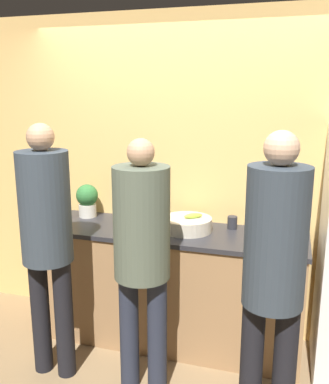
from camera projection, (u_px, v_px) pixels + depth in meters
name	position (u px, v px, depth m)	size (l,w,h in m)	color
ground_plane	(159.00, 363.00, 3.20)	(14.00, 14.00, 0.00)	#8C704C
wall_back	(183.00, 176.00, 3.52)	(5.20, 0.06, 2.60)	#E0B266
counter	(172.00, 285.00, 3.43)	(2.04, 0.65, 0.94)	#9E754C
person_left	(47.00, 231.00, 2.87)	(0.34, 0.34, 1.79)	black
person_center	(142.00, 246.00, 2.71)	(0.36, 0.36, 1.71)	#232838
person_right	(274.00, 269.00, 2.27)	(0.33, 0.33, 1.80)	black
fruit_bowl	(187.00, 224.00, 3.28)	(0.38, 0.38, 0.14)	beige
utensil_crock	(257.00, 221.00, 3.30)	(0.11, 0.11, 0.29)	silver
bottle_dark	(130.00, 215.00, 3.47)	(0.08, 0.08, 0.18)	#333338
cup_black	(232.00, 223.00, 3.33)	(0.08, 0.08, 0.10)	#28282D
potted_plant	(87.00, 199.00, 3.63)	(0.19, 0.19, 0.28)	beige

